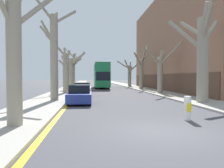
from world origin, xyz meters
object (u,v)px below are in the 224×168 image
object	(u,v)px
street_tree_left_2	(65,69)
street_tree_right_2	(142,70)
street_tree_left_4	(74,68)
street_tree_left_0	(15,37)
parked_car_0	(80,95)
parked_car_2	(84,88)
street_tree_left_3	(72,71)
parked_car_1	(82,90)
street_tree_right_1	(161,71)
traffic_bollard	(187,108)
street_tree_right_0	(202,54)
street_tree_left_1	(54,53)
double_decker_bus	(101,74)
street_tree_right_3	(129,74)

from	to	relation	value
street_tree_left_2	street_tree_right_2	size ratio (longest dim) A/B	1.00
street_tree_left_4	street_tree_left_0	bearing A→B (deg)	-89.67
parked_car_0	parked_car_2	size ratio (longest dim) A/B	0.92
street_tree_left_3	parked_car_1	bearing A→B (deg)	-80.49
street_tree_right_2	parked_car_2	distance (m)	11.83
street_tree_left_2	street_tree_left_0	bearing A→B (deg)	-89.79
street_tree_left_0	street_tree_right_1	size ratio (longest dim) A/B	1.21
parked_car_1	traffic_bollard	world-z (taller)	parked_car_1
street_tree_right_1	street_tree_right_0	bearing A→B (deg)	-90.49
street_tree_left_1	parked_car_1	distance (m)	6.35
street_tree_right_0	street_tree_right_2	size ratio (longest dim) A/B	1.04
street_tree_left_0	street_tree_left_2	xyz separation A→B (m)	(-0.07, 18.68, -0.65)
parked_car_1	street_tree_left_1	bearing A→B (deg)	-114.43
street_tree_right_2	parked_car_0	world-z (taller)	street_tree_right_2
street_tree_left_1	street_tree_right_2	world-z (taller)	street_tree_left_1
traffic_bollard	street_tree_left_4	bearing A→B (deg)	102.86
street_tree_right_1	traffic_bollard	distance (m)	16.72
street_tree_left_1	parked_car_2	distance (m)	11.39
street_tree_left_1	street_tree_left_2	bearing A→B (deg)	90.41
street_tree_left_3	street_tree_right_1	distance (m)	15.03
street_tree_left_4	double_decker_bus	distance (m)	6.35
double_decker_bus	parked_car_1	size ratio (longest dim) A/B	2.49
street_tree_left_1	parked_car_0	size ratio (longest dim) A/B	2.04
street_tree_right_0	street_tree_left_4	bearing A→B (deg)	112.52
street_tree_left_0	traffic_bollard	world-z (taller)	street_tree_left_0
street_tree_left_3	street_tree_right_3	distance (m)	15.56
street_tree_left_4	parked_car_1	bearing A→B (deg)	-83.42
street_tree_left_1	street_tree_left_2	xyz separation A→B (m)	(-0.06, 9.08, -1.09)
street_tree_left_2	parked_car_1	distance (m)	5.33
double_decker_bus	parked_car_2	size ratio (longest dim) A/B	2.49
double_decker_bus	traffic_bollard	distance (m)	31.50
street_tree_right_1	street_tree_left_4	bearing A→B (deg)	122.84
street_tree_left_1	street_tree_right_1	bearing A→B (deg)	32.16
street_tree_right_2	street_tree_right_3	world-z (taller)	street_tree_right_2
parked_car_1	parked_car_2	xyz separation A→B (m)	(0.00, 5.74, -0.08)
street_tree_right_0	parked_car_1	size ratio (longest dim) A/B	1.67
double_decker_bus	parked_car_2	world-z (taller)	double_decker_bus
street_tree_left_2	street_tree_right_1	size ratio (longest dim) A/B	1.17
street_tree_left_2	street_tree_right_3	xyz separation A→B (m)	(11.57, 18.60, -0.21)
street_tree_right_2	street_tree_right_3	distance (m)	10.45
street_tree_left_0	street_tree_left_4	bearing A→B (deg)	90.33
parked_car_1	street_tree_right_2	bearing A→B (deg)	52.61
street_tree_left_4	street_tree_right_3	distance (m)	11.90
street_tree_left_0	street_tree_left_2	bearing A→B (deg)	90.21
street_tree_left_1	street_tree_right_2	distance (m)	20.83
street_tree_right_1	street_tree_right_3	xyz separation A→B (m)	(-0.19, 20.33, -0.05)
street_tree_right_1	parked_car_2	size ratio (longest dim) A/B	1.36
parked_car_2	street_tree_right_0	bearing A→B (deg)	-54.78
street_tree_right_1	street_tree_left_0	bearing A→B (deg)	-124.58
street_tree_left_0	street_tree_left_1	size ratio (longest dim) A/B	0.88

